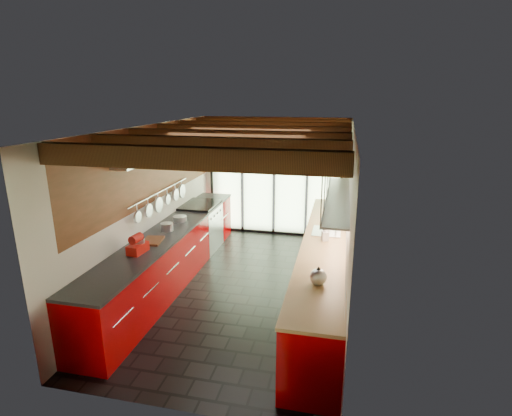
% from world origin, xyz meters
% --- Properties ---
extents(ground, '(5.50, 5.50, 0.00)m').
position_xyz_m(ground, '(0.00, 0.00, 0.00)').
color(ground, black).
rests_on(ground, ground).
extents(room_shell, '(5.50, 5.50, 5.50)m').
position_xyz_m(room_shell, '(0.00, 0.00, 1.65)').
color(room_shell, silver).
rests_on(room_shell, ground).
extents(ceiling_beams, '(3.14, 5.06, 4.90)m').
position_xyz_m(ceiling_beams, '(-0.00, 0.38, 2.46)').
color(ceiling_beams, '#593316').
rests_on(ceiling_beams, ground).
extents(glass_door, '(2.95, 0.10, 2.90)m').
position_xyz_m(glass_door, '(0.00, 2.69, 1.66)').
color(glass_door, '#C6EAAD').
rests_on(glass_door, ground).
extents(left_counter, '(0.68, 5.00, 0.92)m').
position_xyz_m(left_counter, '(-1.28, 0.00, 0.46)').
color(left_counter, '#AD0204').
rests_on(left_counter, ground).
extents(range_stove, '(0.66, 0.90, 0.97)m').
position_xyz_m(range_stove, '(-1.28, 1.45, 0.47)').
color(range_stove, silver).
rests_on(range_stove, ground).
extents(right_counter, '(0.68, 5.00, 0.92)m').
position_xyz_m(right_counter, '(1.27, 0.00, 0.46)').
color(right_counter, '#AD0204').
rests_on(right_counter, ground).
extents(sink_assembly, '(0.45, 0.52, 0.43)m').
position_xyz_m(sink_assembly, '(1.29, 0.40, 0.96)').
color(sink_assembly, silver).
rests_on(sink_assembly, right_counter).
extents(upper_cabinets_right, '(0.34, 3.00, 3.00)m').
position_xyz_m(upper_cabinets_right, '(1.43, 0.30, 1.85)').
color(upper_cabinets_right, silver).
rests_on(upper_cabinets_right, ground).
extents(left_wall_fixtures, '(0.28, 2.60, 0.96)m').
position_xyz_m(left_wall_fixtures, '(-1.47, 0.25, 1.80)').
color(left_wall_fixtures, silver).
rests_on(left_wall_fixtures, ground).
extents(stand_mixer, '(0.21, 0.33, 0.28)m').
position_xyz_m(stand_mixer, '(-1.27, -1.06, 1.03)').
color(stand_mixer, red).
rests_on(stand_mixer, left_counter).
extents(pot_large, '(0.27, 0.27, 0.13)m').
position_xyz_m(pot_large, '(-1.27, -0.11, 0.98)').
color(pot_large, silver).
rests_on(pot_large, left_counter).
extents(pot_small, '(0.31, 0.31, 0.09)m').
position_xyz_m(pot_small, '(-1.27, 0.42, 0.97)').
color(pot_small, silver).
rests_on(pot_small, left_counter).
extents(cutting_board, '(0.33, 0.42, 0.03)m').
position_xyz_m(cutting_board, '(-1.27, -0.63, 0.94)').
color(cutting_board, brown).
rests_on(cutting_board, left_counter).
extents(kettle, '(0.25, 0.27, 0.24)m').
position_xyz_m(kettle, '(1.27, -1.49, 1.02)').
color(kettle, silver).
rests_on(kettle, right_counter).
extents(paper_towel, '(0.12, 0.12, 0.31)m').
position_xyz_m(paper_towel, '(1.27, 0.33, 1.05)').
color(paper_towel, white).
rests_on(paper_towel, right_counter).
extents(soap_bottle, '(0.12, 0.13, 0.22)m').
position_xyz_m(soap_bottle, '(1.27, -0.01, 1.03)').
color(soap_bottle, silver).
rests_on(soap_bottle, right_counter).
extents(bowl, '(0.25, 0.25, 0.05)m').
position_xyz_m(bowl, '(1.27, 2.08, 0.95)').
color(bowl, silver).
rests_on(bowl, right_counter).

